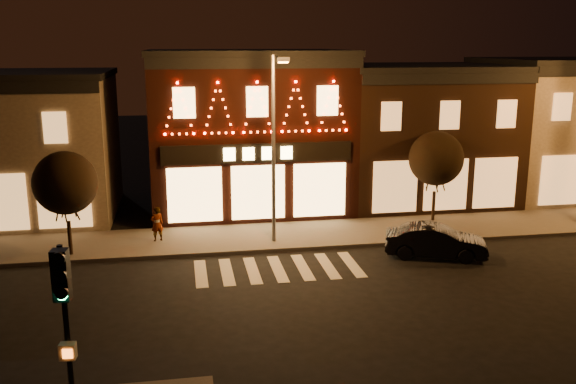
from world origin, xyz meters
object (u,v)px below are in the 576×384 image
object	(u,v)px
dark_sedan	(436,241)
pedestrian	(157,224)
traffic_signal_near	(65,311)
streetlamp_mid	(275,135)

from	to	relation	value
dark_sedan	pedestrian	size ratio (longest dim) A/B	2.69
traffic_signal_near	dark_sedan	world-z (taller)	traffic_signal_near
traffic_signal_near	pedestrian	world-z (taller)	traffic_signal_near
streetlamp_mid	pedestrian	xyz separation A→B (m)	(-5.06, 1.15, -3.94)
streetlamp_mid	traffic_signal_near	bearing A→B (deg)	-109.32
streetlamp_mid	pedestrian	world-z (taller)	streetlamp_mid
pedestrian	traffic_signal_near	bearing A→B (deg)	64.55
traffic_signal_near	dark_sedan	bearing A→B (deg)	47.01
pedestrian	dark_sedan	bearing A→B (deg)	141.22
dark_sedan	pedestrian	xyz separation A→B (m)	(-11.36, 3.77, 0.24)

